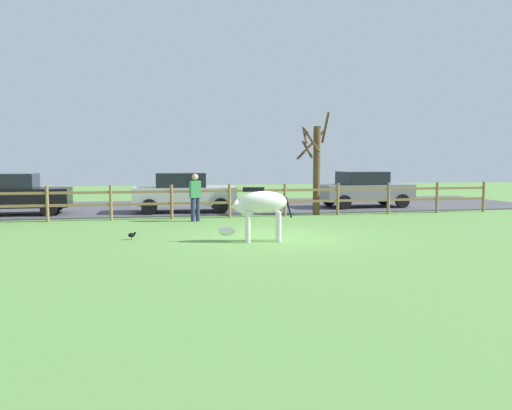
% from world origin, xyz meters
% --- Properties ---
extents(ground_plane, '(60.00, 60.00, 0.00)m').
position_xyz_m(ground_plane, '(0.00, 0.00, 0.00)').
color(ground_plane, '#5B8C42').
extents(parking_asphalt, '(28.00, 7.40, 0.05)m').
position_xyz_m(parking_asphalt, '(0.00, 9.30, 0.03)').
color(parking_asphalt, '#47474C').
rests_on(parking_asphalt, ground_plane).
extents(paddock_fence, '(21.11, 0.11, 1.23)m').
position_xyz_m(paddock_fence, '(-0.50, 5.00, 0.71)').
color(paddock_fence, olive).
rests_on(paddock_fence, ground_plane).
extents(bare_tree, '(1.19, 1.23, 3.93)m').
position_xyz_m(bare_tree, '(2.91, 5.30, 1.92)').
color(bare_tree, '#513A23').
rests_on(bare_tree, ground_plane).
extents(zebra, '(1.93, 0.61, 1.41)m').
position_xyz_m(zebra, '(-0.55, -0.57, 0.93)').
color(zebra, white).
rests_on(zebra, ground_plane).
extents(crow_on_grass, '(0.21, 0.10, 0.20)m').
position_xyz_m(crow_on_grass, '(-3.82, 0.40, 0.13)').
color(crow_on_grass, black).
rests_on(crow_on_grass, ground_plane).
extents(parked_car_grey, '(4.05, 1.98, 1.56)m').
position_xyz_m(parked_car_grey, '(5.89, 7.52, 0.84)').
color(parked_car_grey, slate).
rests_on(parked_car_grey, parking_asphalt).
extents(parked_car_silver, '(4.06, 2.00, 1.56)m').
position_xyz_m(parked_car_silver, '(-2.05, 6.92, 0.84)').
color(parked_car_silver, '#B7BABF').
rests_on(parked_car_silver, parking_asphalt).
extents(parked_car_black, '(4.04, 1.97, 1.56)m').
position_xyz_m(parked_car_black, '(-8.42, 7.15, 0.84)').
color(parked_car_black, black).
rests_on(parked_car_black, parking_asphalt).
extents(visitor_near_fence, '(0.40, 0.30, 1.64)m').
position_xyz_m(visitor_near_fence, '(-1.83, 4.13, 0.91)').
color(visitor_near_fence, '#232847').
rests_on(visitor_near_fence, ground_plane).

